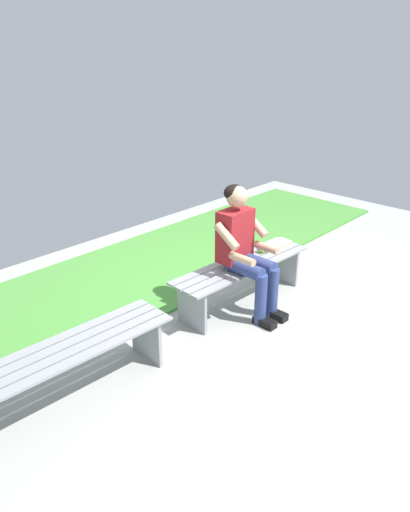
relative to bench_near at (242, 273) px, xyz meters
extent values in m
cube|color=#9E9E99|center=(0.99, 1.00, -0.35)|extent=(10.00, 7.00, 0.04)
cube|color=#478C38|center=(0.99, -1.24, -0.31)|extent=(9.00, 1.76, 0.03)
cube|color=gray|center=(-0.01, -0.16, 0.09)|extent=(1.59, 0.16, 0.02)
cube|color=gray|center=(0.00, -0.05, 0.09)|extent=(1.59, 0.16, 0.02)
cube|color=gray|center=(0.00, 0.05, 0.09)|extent=(1.59, 0.16, 0.02)
cube|color=gray|center=(0.01, 0.16, 0.09)|extent=(1.59, 0.16, 0.02)
cube|color=gray|center=(-0.68, 0.03, -0.12)|extent=(0.05, 0.37, 0.41)
cube|color=gray|center=(0.68, -0.03, -0.12)|extent=(0.05, 0.37, 0.41)
cube|color=gray|center=(1.97, -0.16, 0.09)|extent=(1.66, 0.17, 0.02)
cube|color=gray|center=(1.97, -0.05, 0.09)|extent=(1.66, 0.17, 0.02)
cube|color=gray|center=(1.98, 0.05, 0.09)|extent=(1.66, 0.17, 0.02)
cube|color=gray|center=(1.98, 0.16, 0.09)|extent=(1.66, 0.17, 0.02)
cube|color=gray|center=(1.26, 0.03, -0.12)|extent=(0.05, 0.37, 0.41)
cube|color=maroon|center=(0.10, -0.02, 0.42)|extent=(0.34, 0.20, 0.50)
sphere|color=tan|center=(0.10, -0.01, 0.80)|extent=(0.20, 0.20, 0.20)
ellipsoid|color=black|center=(0.10, -0.04, 0.83)|extent=(0.20, 0.19, 0.15)
cylinder|color=navy|center=(0.01, 0.18, 0.17)|extent=(0.13, 0.40, 0.13)
cylinder|color=navy|center=(0.19, 0.18, 0.17)|extent=(0.13, 0.40, 0.13)
cylinder|color=navy|center=(0.01, 0.38, -0.08)|extent=(0.11, 0.11, 0.50)
cube|color=black|center=(0.01, 0.44, -0.29)|extent=(0.10, 0.22, 0.07)
cylinder|color=navy|center=(0.19, 0.38, -0.08)|extent=(0.11, 0.11, 0.50)
cube|color=black|center=(0.19, 0.44, -0.29)|extent=(0.10, 0.22, 0.07)
cylinder|color=tan|center=(-0.11, 0.06, 0.49)|extent=(0.08, 0.28, 0.23)
cylinder|color=tan|center=(-0.08, 0.22, 0.31)|extent=(0.07, 0.26, 0.07)
cylinder|color=tan|center=(0.31, 0.06, 0.49)|extent=(0.08, 0.28, 0.23)
cylinder|color=tan|center=(0.28, 0.22, 0.31)|extent=(0.07, 0.26, 0.07)
sphere|color=#72B738|center=(-0.33, -0.03, 0.14)|extent=(0.07, 0.07, 0.07)
cube|color=white|center=(-0.68, -0.03, 0.12)|extent=(0.21, 0.16, 0.02)
cube|color=white|center=(-0.47, -0.04, 0.12)|extent=(0.21, 0.16, 0.02)
cube|color=#BF8C1E|center=(-0.58, -0.03, 0.11)|extent=(0.42, 0.18, 0.01)
camera|label=1|loc=(3.33, 2.66, 2.08)|focal=33.65mm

